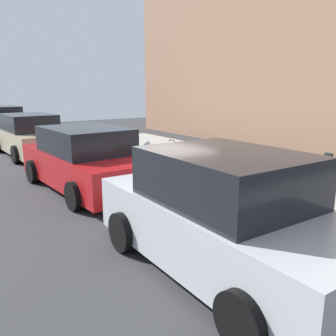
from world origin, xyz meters
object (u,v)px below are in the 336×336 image
Objects in this scene: suitcase_red_5 at (197,171)px; suitcase_olive_0 at (270,194)px; fire_hydrant at (147,152)px; parked_car_silver_0 at (224,216)px; suitcase_maroon_8 at (163,163)px; parked_car_charcoal_3 at (2,123)px; suitcase_maroon_1 at (249,188)px; suitcase_black_6 at (183,167)px; suitcase_silver_3 at (220,178)px; parking_meter at (327,177)px; suitcase_teal_4 at (206,175)px; bollard_post at (136,151)px; parked_car_red_1 at (86,160)px; suitcase_navy_2 at (235,183)px; parked_car_beige_2 at (30,136)px; suitcase_olive_7 at (172,161)px.

suitcase_olive_0 is at bearing 177.67° from suitcase_red_5.
parked_car_silver_0 reaches higher than fire_hydrant.
parked_car_charcoal_3 reaches higher than suitcase_maroon_8.
suitcase_maroon_1 is at bearing 176.16° from suitcase_red_5.
suitcase_black_6 is at bearing 178.68° from fire_hydrant.
parked_car_silver_0 is at bearing 114.80° from suitcase_olive_0.
suitcase_silver_3 reaches higher than suitcase_maroon_8.
fire_hydrant is at bearing 1.40° from suitcase_red_5.
fire_hydrant is 0.63× the size of parking_meter.
suitcase_silver_3 is 3.68m from parked_car_silver_0.
suitcase_maroon_8 is at bearing -0.06° from suitcase_teal_4.
parking_meter is at bearing -176.91° from suitcase_red_5.
parked_car_red_1 is at bearing 122.00° from bollard_post.
suitcase_silver_3 is at bearing 4.38° from parking_meter.
parking_meter is (-1.57, -0.32, 0.53)m from suitcase_maroon_1.
fire_hydrant is (2.47, 0.06, 0.13)m from suitcase_red_5.
suitcase_navy_2 is 0.61× the size of parking_meter.
parked_car_charcoal_3 reaches higher than parked_car_red_1.
suitcase_silver_3 is 0.92× the size of suitcase_red_5.
suitcase_red_5 reaches higher than suitcase_maroon_1.
parking_meter is 0.27× the size of parked_car_red_1.
suitcase_maroon_1 is 0.15× the size of parked_car_silver_0.
suitcase_olive_0 is at bearing -177.17° from suitcase_maroon_1.
suitcase_red_5 is 0.21× the size of parked_car_silver_0.
suitcase_black_6 is (0.50, 0.11, 0.02)m from suitcase_red_5.
parked_car_beige_2 is (4.37, 2.27, 0.18)m from bollard_post.
parked_car_red_1 is 11.62m from parked_car_charcoal_3.
suitcase_silver_3 is (1.60, -0.09, -0.02)m from suitcase_olive_0.
bollard_post is at bearing 2.32° from suitcase_teal_4.
suitcase_olive_0 reaches higher than suitcase_black_6.
suitcase_silver_3 is 14.25m from parked_car_charcoal_3.
suitcase_teal_4 is at bearing 170.65° from suitcase_red_5.
parked_car_beige_2 is 0.98× the size of parked_car_charcoal_3.
parking_meter is (-5.97, -0.25, 0.41)m from fire_hydrant.
fire_hydrant reaches higher than suitcase_navy_2.
parked_car_beige_2 is at bearing 15.93° from suitcase_navy_2.
suitcase_olive_0 is 10.08m from parked_car_beige_2.
suitcase_olive_7 is at bearing -0.40° from suitcase_maroon_1.
fire_hydrant is 5.99m from parking_meter.
suitcase_maroon_8 is (1.01, -0.03, -0.05)m from suitcase_black_6.
parked_car_silver_0 reaches higher than suitcase_olive_0.
suitcase_maroon_1 is at bearing 179.60° from suitcase_olive_7.
suitcase_teal_4 is at bearing -177.68° from bollard_post.
suitcase_teal_4 is 0.46m from suitcase_red_5.
suitcase_navy_2 is 3.34m from parked_car_silver_0.
suitcase_olive_0 is 2.50m from suitcase_red_5.
suitcase_red_5 is at bearing -161.22° from parked_car_beige_2.
bollard_post is 6.46m from parking_meter.
suitcase_olive_7 reaches higher than suitcase_olive_0.
suitcase_olive_7 reaches higher than suitcase_maroon_8.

